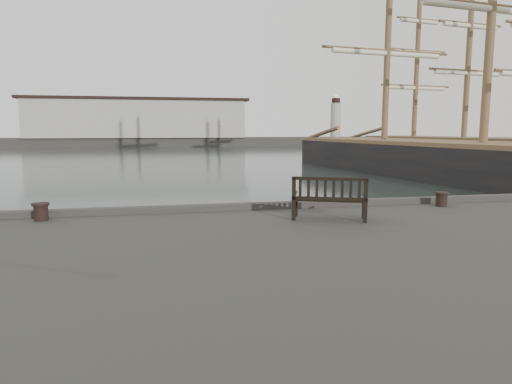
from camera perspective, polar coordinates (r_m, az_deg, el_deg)
The scene contains 7 objects.
ground at distance 13.61m, azimuth 3.54°, elevation -8.40°, with size 400.00×400.00×0.00m, color black.
breakwater at distance 104.60m, azimuth -12.55°, elevation 7.92°, with size 140.00×9.50×12.20m.
bench at distance 11.52m, azimuth 9.14°, elevation -1.78°, with size 1.94×1.27×1.05m.
bollard_left at distance 12.47m, azimuth -25.29°, elevation -2.25°, with size 0.42×0.42×0.44m, color black.
bollard_right at distance 14.43m, azimuth 22.17°, elevation -0.84°, with size 0.40×0.40×0.42m, color black.
tall_ship_main at distance 36.90m, azimuth 26.31°, elevation 2.37°, with size 14.01×43.60×32.14m.
tall_ship_far at distance 56.99m, azimuth 24.40°, elevation 4.18°, with size 10.71×31.16×26.18m.
Camera 1 is at (-3.49, -12.59, 3.80)m, focal length 32.00 mm.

